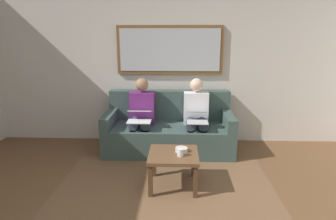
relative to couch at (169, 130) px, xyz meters
The scene contains 11 objects.
wall_rear 1.10m from the couch, 90.00° to the right, with size 6.00×0.12×2.60m, color beige.
area_rug 1.30m from the couch, 90.00° to the left, with size 2.60×1.80×0.01m, color brown.
couch is the anchor object (origin of this frame).
framed_mirror 1.30m from the couch, 90.00° to the right, with size 1.72×0.05×0.78m.
coffee_table 1.22m from the couch, 94.44° to the left, with size 0.59×0.59×0.42m.
cup 1.32m from the couch, 97.72° to the left, with size 0.07×0.07×0.09m, color silver.
bowl 1.18m from the couch, 99.27° to the left, with size 0.15×0.15×0.05m, color beige.
person_left 0.52m from the couch, behind, with size 0.38×0.58×1.14m.
laptop_silver 0.61m from the couch, 144.37° to the left, with size 0.31×0.38×0.16m.
person_right 0.52m from the couch, ahead, with size 0.38×0.58×1.14m.
laptop_white 0.61m from the couch, 35.93° to the left, with size 0.34×0.37×0.16m.
Camera 1 is at (-0.15, 2.34, 1.78)m, focal length 31.42 mm.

